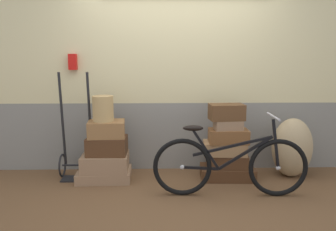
{
  "coord_description": "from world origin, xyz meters",
  "views": [
    {
      "loc": [
        -0.22,
        -3.77,
        1.51
      ],
      "look_at": [
        -0.11,
        0.23,
        0.82
      ],
      "focal_mm": 37.1,
      "sensor_mm": 36.0,
      "label": 1
    }
  ],
  "objects_px": {
    "suitcase_8": "(228,125)",
    "bicycle": "(230,165)",
    "suitcase_1": "(105,162)",
    "luggage_trolley": "(77,154)",
    "suitcase_3": "(107,129)",
    "suitcase_5": "(227,161)",
    "suitcase_2": "(107,146)",
    "suitcase_4": "(227,173)",
    "burlap_sack": "(292,148)",
    "suitcase_0": "(104,175)",
    "wicker_basket": "(103,109)",
    "suitcase_6": "(225,148)",
    "suitcase_9": "(227,112)",
    "suitcase_7": "(228,136)"
  },
  "relations": [
    {
      "from": "suitcase_5",
      "to": "suitcase_7",
      "type": "bearing_deg",
      "value": -76.65
    },
    {
      "from": "luggage_trolley",
      "to": "burlap_sack",
      "type": "distance_m",
      "value": 2.7
    },
    {
      "from": "suitcase_4",
      "to": "suitcase_5",
      "type": "relative_size",
      "value": 1.31
    },
    {
      "from": "suitcase_9",
      "to": "wicker_basket",
      "type": "bearing_deg",
      "value": 175.37
    },
    {
      "from": "suitcase_5",
      "to": "suitcase_3",
      "type": "bearing_deg",
      "value": -174.35
    },
    {
      "from": "suitcase_3",
      "to": "suitcase_5",
      "type": "relative_size",
      "value": 0.86
    },
    {
      "from": "suitcase_4",
      "to": "luggage_trolley",
      "type": "height_order",
      "value": "luggage_trolley"
    },
    {
      "from": "suitcase_2",
      "to": "suitcase_6",
      "type": "height_order",
      "value": "suitcase_2"
    },
    {
      "from": "suitcase_0",
      "to": "burlap_sack",
      "type": "height_order",
      "value": "burlap_sack"
    },
    {
      "from": "suitcase_8",
      "to": "suitcase_7",
      "type": "bearing_deg",
      "value": 54.09
    },
    {
      "from": "suitcase_8",
      "to": "wicker_basket",
      "type": "height_order",
      "value": "wicker_basket"
    },
    {
      "from": "suitcase_2",
      "to": "wicker_basket",
      "type": "distance_m",
      "value": 0.46
    },
    {
      "from": "suitcase_8",
      "to": "bicycle",
      "type": "bearing_deg",
      "value": -102.46
    },
    {
      "from": "suitcase_0",
      "to": "bicycle",
      "type": "relative_size",
      "value": 0.39
    },
    {
      "from": "suitcase_1",
      "to": "suitcase_7",
      "type": "height_order",
      "value": "suitcase_7"
    },
    {
      "from": "suitcase_1",
      "to": "suitcase_8",
      "type": "xyz_separation_m",
      "value": [
        1.5,
        -0.04,
        0.46
      ]
    },
    {
      "from": "suitcase_9",
      "to": "burlap_sack",
      "type": "distance_m",
      "value": 0.98
    },
    {
      "from": "suitcase_8",
      "to": "bicycle",
      "type": "xyz_separation_m",
      "value": [
        -0.07,
        -0.49,
        -0.35
      ]
    },
    {
      "from": "suitcase_7",
      "to": "suitcase_3",
      "type": "bearing_deg",
      "value": -178.76
    },
    {
      "from": "suitcase_1",
      "to": "suitcase_9",
      "type": "xyz_separation_m",
      "value": [
        1.48,
        -0.01,
        0.62
      ]
    },
    {
      "from": "suitcase_1",
      "to": "suitcase_5",
      "type": "height_order",
      "value": "suitcase_1"
    },
    {
      "from": "suitcase_3",
      "to": "suitcase_0",
      "type": "bearing_deg",
      "value": 166.43
    },
    {
      "from": "suitcase_3",
      "to": "suitcase_9",
      "type": "distance_m",
      "value": 1.46
    },
    {
      "from": "bicycle",
      "to": "suitcase_3",
      "type": "bearing_deg",
      "value": 159.02
    },
    {
      "from": "suitcase_3",
      "to": "burlap_sack",
      "type": "xyz_separation_m",
      "value": [
        2.31,
        0.07,
        -0.27
      ]
    },
    {
      "from": "suitcase_3",
      "to": "bicycle",
      "type": "bearing_deg",
      "value": -25.88
    },
    {
      "from": "suitcase_3",
      "to": "luggage_trolley",
      "type": "bearing_deg",
      "value": 159.52
    },
    {
      "from": "suitcase_4",
      "to": "wicker_basket",
      "type": "xyz_separation_m",
      "value": [
        -1.51,
        -0.02,
        0.82
      ]
    },
    {
      "from": "suitcase_2",
      "to": "suitcase_4",
      "type": "height_order",
      "value": "suitcase_2"
    },
    {
      "from": "suitcase_2",
      "to": "suitcase_8",
      "type": "bearing_deg",
      "value": 0.45
    },
    {
      "from": "suitcase_4",
      "to": "luggage_trolley",
      "type": "distance_m",
      "value": 1.89
    },
    {
      "from": "suitcase_7",
      "to": "bicycle",
      "type": "xyz_separation_m",
      "value": [
        -0.08,
        -0.5,
        -0.21
      ]
    },
    {
      "from": "suitcase_7",
      "to": "suitcase_2",
      "type": "bearing_deg",
      "value": -178.18
    },
    {
      "from": "suitcase_1",
      "to": "suitcase_5",
      "type": "relative_size",
      "value": 1.11
    },
    {
      "from": "suitcase_0",
      "to": "suitcase_3",
      "type": "relative_size",
      "value": 1.49
    },
    {
      "from": "suitcase_4",
      "to": "suitcase_5",
      "type": "distance_m",
      "value": 0.16
    },
    {
      "from": "suitcase_1",
      "to": "burlap_sack",
      "type": "bearing_deg",
      "value": 1.01
    },
    {
      "from": "suitcase_7",
      "to": "suitcase_9",
      "type": "bearing_deg",
      "value": 157.13
    },
    {
      "from": "suitcase_0",
      "to": "suitcase_8",
      "type": "xyz_separation_m",
      "value": [
        1.51,
        -0.05,
        0.63
      ]
    },
    {
      "from": "burlap_sack",
      "to": "suitcase_7",
      "type": "bearing_deg",
      "value": -173.35
    },
    {
      "from": "suitcase_0",
      "to": "bicycle",
      "type": "height_order",
      "value": "bicycle"
    },
    {
      "from": "suitcase_3",
      "to": "suitcase_6",
      "type": "height_order",
      "value": "suitcase_3"
    },
    {
      "from": "suitcase_5",
      "to": "luggage_trolley",
      "type": "relative_size",
      "value": 0.38
    },
    {
      "from": "suitcase_6",
      "to": "suitcase_9",
      "type": "bearing_deg",
      "value": -65.95
    },
    {
      "from": "suitcase_0",
      "to": "burlap_sack",
      "type": "bearing_deg",
      "value": -0.19
    },
    {
      "from": "suitcase_0",
      "to": "suitcase_7",
      "type": "distance_m",
      "value": 1.6
    },
    {
      "from": "suitcase_3",
      "to": "suitcase_5",
      "type": "distance_m",
      "value": 1.53
    },
    {
      "from": "suitcase_4",
      "to": "suitcase_5",
      "type": "bearing_deg",
      "value": -144.41
    },
    {
      "from": "suitcase_0",
      "to": "suitcase_4",
      "type": "relative_size",
      "value": 0.99
    },
    {
      "from": "suitcase_1",
      "to": "luggage_trolley",
      "type": "bearing_deg",
      "value": 161.96
    }
  ]
}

